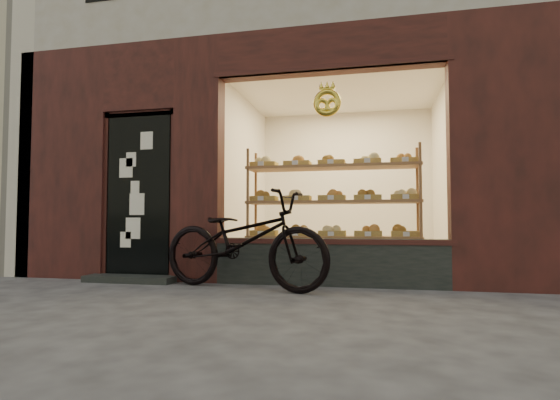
# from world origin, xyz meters

# --- Properties ---
(ground) EXTENTS (90.00, 90.00, 0.00)m
(ground) POSITION_xyz_m (0.00, 0.00, 0.00)
(ground) COLOR #383838
(display_shelf) EXTENTS (2.20, 0.45, 1.70)m
(display_shelf) POSITION_xyz_m (0.45, 2.55, 0.88)
(display_shelf) COLOR #8F613C
(display_shelf) RESTS_ON ground
(bicycle) EXTENTS (2.19, 1.20, 1.09)m
(bicycle) POSITION_xyz_m (-0.46, 1.65, 0.54)
(bicycle) COLOR black
(bicycle) RESTS_ON ground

